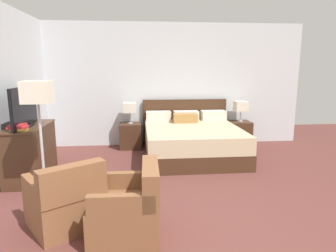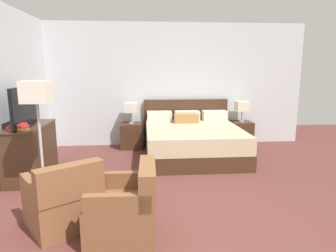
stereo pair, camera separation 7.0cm
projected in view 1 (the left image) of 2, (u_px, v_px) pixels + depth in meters
name	position (u px, v px, depth m)	size (l,w,h in m)	color
ground_plane	(194.00, 236.00, 3.08)	(11.43, 11.43, 0.00)	brown
wall_back	(163.00, 85.00, 6.57)	(6.20, 0.06, 2.65)	silver
bed	(192.00, 140.00, 5.83)	(1.86, 2.00, 1.01)	#422819
nightstand_left	(131.00, 136.00, 6.41)	(0.45, 0.44, 0.54)	#422819
nightstand_right	(240.00, 133.00, 6.64)	(0.45, 0.44, 0.54)	#422819
table_lamp_left	(130.00, 108.00, 6.29)	(0.27, 0.27, 0.45)	#B7B7BC
table_lamp_right	(241.00, 106.00, 6.52)	(0.27, 0.27, 0.45)	#B7B7BC
dresser	(30.00, 151.00, 4.63)	(0.51, 1.12, 0.84)	#422819
tv	(24.00, 107.00, 4.41)	(0.18, 0.97, 0.59)	black
book_red_cover	(19.00, 129.00, 4.18)	(0.20, 0.17, 0.04)	gold
book_blue_cover	(18.00, 127.00, 4.17)	(0.25, 0.18, 0.03)	#B7282D
book_small_top	(18.00, 125.00, 4.16)	(0.18, 0.19, 0.03)	#B7282D
armchair_by_window	(66.00, 202.00, 3.22)	(0.95, 0.95, 0.76)	brown
armchair_companion	(128.00, 210.00, 3.05)	(0.71, 0.70, 0.76)	brown
floor_lamp	(38.00, 103.00, 3.52)	(0.31, 0.31, 1.56)	#B7B7BC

